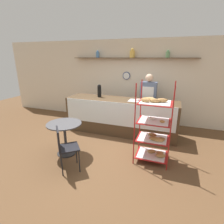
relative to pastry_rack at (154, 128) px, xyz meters
The scene contains 9 objects.
ground_plane 1.31m from the pastry_rack, behind, with size 14.00×14.00×0.00m, color brown.
back_wall 2.67m from the pastry_rack, 114.38° to the left, with size 10.00×0.30×2.70m.
display_counter 1.61m from the pastry_rack, 132.30° to the left, with size 3.18×0.77×1.00m.
pastry_rack is the anchor object (origin of this frame).
person_worker 1.84m from the pastry_rack, 102.75° to the left, with size 0.47×0.23×1.68m.
cafe_table 1.95m from the pastry_rack, 168.16° to the right, with size 0.77×0.77×0.75m.
cafe_chair 1.82m from the pastry_rack, 148.97° to the right, with size 0.54×0.54×0.89m.
coffee_carafe 2.21m from the pastry_rack, 144.66° to the left, with size 0.11×0.11×0.37m.
donut_tray_counter 1.34m from the pastry_rack, 118.39° to the left, with size 0.38×0.34×0.05m.
Camera 1 is at (1.39, -3.44, 2.15)m, focal length 28.00 mm.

